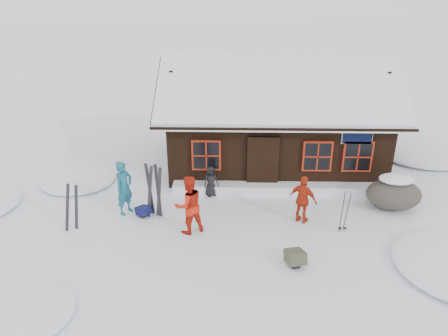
{
  "coord_description": "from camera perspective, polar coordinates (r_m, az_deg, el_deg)",
  "views": [
    {
      "loc": [
        -0.14,
        -11.69,
        7.36
      ],
      "look_at": [
        -0.45,
        1.48,
        1.3
      ],
      "focal_mm": 35.0,
      "sensor_mm": 36.0,
      "label": 1
    }
  ],
  "objects": [
    {
      "name": "skier_teal",
      "position": [
        14.42,
        -12.9,
        -2.55
      ],
      "size": [
        0.71,
        0.79,
        1.82
      ],
      "primitive_type": "imported",
      "rotation": [
        0.0,
        0.0,
        1.04
      ],
      "color": "#175D6D",
      "rests_on": "ground"
    },
    {
      "name": "mountain_hut",
      "position": [
        17.72,
        6.63,
        5.48
      ],
      "size": [
        8.9,
        6.09,
        4.42
      ],
      "color": "black",
      "rests_on": "ground"
    },
    {
      "name": "boulder",
      "position": [
        15.59,
        21.31,
        -3.09
      ],
      "size": [
        1.81,
        1.36,
        1.06
      ],
      "color": "#4C463D",
      "rests_on": "ground"
    },
    {
      "name": "ski_pair_left",
      "position": [
        13.99,
        -19.26,
        -4.97
      ],
      "size": [
        0.59,
        0.17,
        1.61
      ],
      "rotation": [
        0.0,
        0.0,
        0.06
      ],
      "color": "black",
      "rests_on": "ground"
    },
    {
      "name": "skier_orange_right",
      "position": [
        13.82,
        10.29,
        -4.09
      ],
      "size": [
        0.99,
        0.84,
        1.59
      ],
      "primitive_type": "imported",
      "rotation": [
        0.0,
        0.0,
        2.55
      ],
      "color": "#B72B12",
      "rests_on": "ground"
    },
    {
      "name": "skier_crouched",
      "position": [
        15.29,
        -1.73,
        -1.73
      ],
      "size": [
        0.65,
        0.56,
        1.11
      ],
      "primitive_type": "imported",
      "rotation": [
        0.0,
        0.0,
        0.47
      ],
      "color": "black",
      "rests_on": "ground"
    },
    {
      "name": "backpack_blue",
      "position": [
        14.49,
        -10.48,
        -5.69
      ],
      "size": [
        0.6,
        0.6,
        0.26
      ],
      "primitive_type": "cube",
      "rotation": [
        0.0,
        0.0,
        0.74
      ],
      "color": "#0F1344",
      "rests_on": "ground"
    },
    {
      "name": "backpack_olive",
      "position": [
        12.24,
        9.26,
        -11.67
      ],
      "size": [
        0.59,
        0.7,
        0.33
      ],
      "primitive_type": "cube",
      "rotation": [
        0.0,
        0.0,
        0.22
      ],
      "color": "#40412E",
      "rests_on": "ground"
    },
    {
      "name": "ski_poles",
      "position": [
        13.73,
        15.46,
        -5.58
      ],
      "size": [
        0.24,
        0.12,
        1.37
      ],
      "color": "black",
      "rests_on": "ground"
    },
    {
      "name": "snow_drift",
      "position": [
        15.77,
        7.18,
        -2.62
      ],
      "size": [
        7.6,
        0.6,
        0.35
      ],
      "primitive_type": "cube",
      "color": "white",
      "rests_on": "ground"
    },
    {
      "name": "ski_pair_mid",
      "position": [
        14.13,
        -9.13,
        -2.93
      ],
      "size": [
        0.51,
        0.22,
        1.86
      ],
      "rotation": [
        0.0,
        0.0,
        -0.36
      ],
      "color": "black",
      "rests_on": "ground"
    },
    {
      "name": "ground",
      "position": [
        13.82,
        1.74,
        -7.5
      ],
      "size": [
        120.0,
        120.0,
        0.0
      ],
      "primitive_type": "plane",
      "color": "white",
      "rests_on": "ground"
    },
    {
      "name": "snow_mounds",
      "position": [
        15.53,
        7.84,
        -3.85
      ],
      "size": [
        20.6,
        13.2,
        0.48
      ],
      "color": "white",
      "rests_on": "ground"
    },
    {
      "name": "skier_orange_left",
      "position": [
        13.09,
        -4.63,
        -4.83
      ],
      "size": [
        1.12,
        1.04,
        1.85
      ],
      "primitive_type": "imported",
      "rotation": [
        0.0,
        0.0,
        3.63
      ],
      "color": "red",
      "rests_on": "ground"
    },
    {
      "name": "ski_pair_right",
      "position": [
        14.04,
        -9.08,
        -3.18
      ],
      "size": [
        0.61,
        0.16,
        1.83
      ],
      "rotation": [
        0.0,
        0.0,
        -0.07
      ],
      "color": "black",
      "rests_on": "ground"
    }
  ]
}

